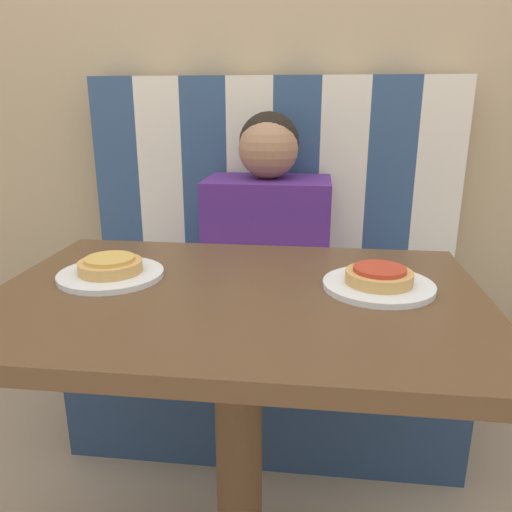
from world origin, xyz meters
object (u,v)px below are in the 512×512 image
object	(u,v)px
person	(268,226)
plate_left	(111,275)
plate_right	(378,286)
pizza_right	(379,276)
pizza_left	(110,265)

from	to	relation	value
person	plate_left	size ratio (longest dim) A/B	2.93
person	plate_right	distance (m)	0.63
person	pizza_right	distance (m)	0.63
plate_right	pizza_right	world-z (taller)	pizza_right
person	plate_left	world-z (taller)	person
person	pizza_right	bearing A→B (deg)	-64.45
plate_left	pizza_left	bearing A→B (deg)	0.00
pizza_left	pizza_right	bearing A→B (deg)	0.00
plate_right	person	bearing A→B (deg)	115.55
plate_left	plate_right	size ratio (longest dim) A/B	1.00
person	plate_right	world-z (taller)	person
person	pizza_left	world-z (taller)	person
plate_right	plate_left	bearing A→B (deg)	180.00
plate_left	pizza_left	distance (m)	0.02
plate_left	pizza_right	bearing A→B (deg)	0.00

